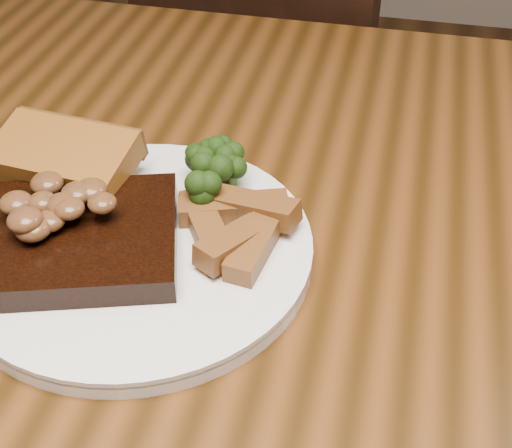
# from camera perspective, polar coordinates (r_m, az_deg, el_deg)

# --- Properties ---
(dining_table) EXTENTS (1.60, 0.90, 0.75)m
(dining_table) POSITION_cam_1_polar(r_m,az_deg,el_deg) (0.62, 0.97, -9.51)
(dining_table) COLOR #512B10
(dining_table) RESTS_ON ground
(chair_far) EXTENTS (0.47, 0.47, 0.81)m
(chair_far) POSITION_cam_1_polar(r_m,az_deg,el_deg) (1.26, 1.62, 6.78)
(chair_far) COLOR black
(chair_far) RESTS_ON ground
(plate) EXTENTS (0.30, 0.30, 0.01)m
(plate) POSITION_cam_1_polar(r_m,az_deg,el_deg) (0.56, -9.43, -2.14)
(plate) COLOR white
(plate) RESTS_ON dining_table
(steak) EXTENTS (0.20, 0.17, 0.02)m
(steak) POSITION_cam_1_polar(r_m,az_deg,el_deg) (0.55, -15.08, -1.32)
(steak) COLOR black
(steak) RESTS_ON plate
(steak_bone) EXTENTS (0.15, 0.06, 0.02)m
(steak_bone) POSITION_cam_1_polar(r_m,az_deg,el_deg) (0.52, -17.65, -5.63)
(steak_bone) COLOR beige
(steak_bone) RESTS_ON plate
(mushroom_pile) EXTENTS (0.08, 0.08, 0.03)m
(mushroom_pile) POSITION_cam_1_polar(r_m,az_deg,el_deg) (0.55, -15.02, 1.74)
(mushroom_pile) COLOR brown
(mushroom_pile) RESTS_ON steak
(garlic_bread) EXTENTS (0.12, 0.08, 0.03)m
(garlic_bread) POSITION_cam_1_polar(r_m,az_deg,el_deg) (0.62, -14.85, 3.73)
(garlic_bread) COLOR #9A531C
(garlic_bread) RESTS_ON plate
(potato_wedges) EXTENTS (0.11, 0.11, 0.02)m
(potato_wedges) POSITION_cam_1_polar(r_m,az_deg,el_deg) (0.53, -2.64, -2.38)
(potato_wedges) COLOR brown
(potato_wedges) RESTS_ON plate
(broccoli_cluster) EXTENTS (0.06, 0.06, 0.04)m
(broccoli_cluster) POSITION_cam_1_polar(r_m,az_deg,el_deg) (0.59, -3.16, 4.21)
(broccoli_cluster) COLOR #19330B
(broccoli_cluster) RESTS_ON plate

